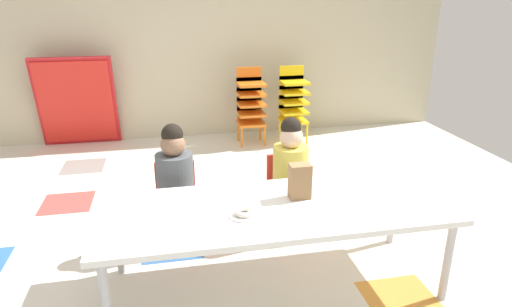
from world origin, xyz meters
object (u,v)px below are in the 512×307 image
at_px(folded_activity_table, 77,102).
at_px(kid_chair_yellow_stack, 293,100).
at_px(seated_child_middle_seat, 290,166).
at_px(paper_bag_brown, 300,181).
at_px(paper_plate_near_edge, 244,215).
at_px(seated_child_near_camera, 175,175).
at_px(kid_chair_orange_stack, 251,102).
at_px(donut_powdered_on_plate, 244,212).
at_px(craft_table, 276,212).

bearing_deg(folded_activity_table, kid_chair_yellow_stack, -6.66).
xyz_separation_m(seated_child_middle_seat, paper_bag_brown, (-0.09, -0.53, 0.11)).
relative_size(paper_bag_brown, paper_plate_near_edge, 1.22).
height_order(folded_activity_table, paper_plate_near_edge, folded_activity_table).
bearing_deg(paper_plate_near_edge, seated_child_near_camera, 117.68).
distance_m(kid_chair_orange_stack, kid_chair_yellow_stack, 0.53).
distance_m(seated_child_near_camera, paper_plate_near_edge, 0.80).
bearing_deg(paper_bag_brown, folded_activity_table, 120.82).
relative_size(folded_activity_table, donut_powdered_on_plate, 9.79).
xyz_separation_m(craft_table, seated_child_near_camera, (-0.58, 0.62, 0.04)).
bearing_deg(seated_child_middle_seat, kid_chair_yellow_stack, 73.52).
height_order(seated_child_near_camera, paper_plate_near_edge, seated_child_near_camera).
xyz_separation_m(seated_child_near_camera, folded_activity_table, (-1.07, 2.52, -0.02)).
height_order(seated_child_middle_seat, paper_bag_brown, seated_child_middle_seat).
height_order(kid_chair_orange_stack, donut_powdered_on_plate, kid_chair_orange_stack).
bearing_deg(folded_activity_table, donut_powdered_on_plate, -65.88).
height_order(seated_child_near_camera, kid_chair_yellow_stack, seated_child_near_camera).
relative_size(craft_table, donut_powdered_on_plate, 18.88).
bearing_deg(seated_child_near_camera, kid_chair_orange_stack, 66.54).
height_order(folded_activity_table, paper_bag_brown, folded_activity_table).
distance_m(seated_child_near_camera, paper_bag_brown, 0.93).
bearing_deg(seated_child_near_camera, kid_chair_yellow_stack, 56.03).
bearing_deg(donut_powdered_on_plate, seated_child_near_camera, 117.68).
relative_size(paper_plate_near_edge, donut_powdered_on_plate, 1.62).
bearing_deg(kid_chair_yellow_stack, craft_table, -107.91).
xyz_separation_m(folded_activity_table, donut_powdered_on_plate, (1.44, -3.22, 0.04)).
height_order(kid_chair_yellow_stack, donut_powdered_on_plate, kid_chair_yellow_stack).
bearing_deg(kid_chair_orange_stack, craft_table, -97.74).
height_order(craft_table, paper_plate_near_edge, paper_plate_near_edge).
bearing_deg(folded_activity_table, paper_bag_brown, -59.18).
relative_size(craft_table, paper_plate_near_edge, 11.64).
bearing_deg(seated_child_near_camera, donut_powdered_on_plate, -62.32).
distance_m(craft_table, kid_chair_orange_stack, 2.87).
relative_size(kid_chair_orange_stack, folded_activity_table, 0.85).
xyz_separation_m(craft_table, kid_chair_yellow_stack, (0.92, 2.84, -0.00)).
xyz_separation_m(craft_table, paper_plate_near_edge, (-0.21, -0.08, 0.04)).
bearing_deg(paper_plate_near_edge, donut_powdered_on_plate, 0.00).
height_order(craft_table, paper_bag_brown, paper_bag_brown).
bearing_deg(paper_bag_brown, donut_powdered_on_plate, -155.84).
xyz_separation_m(seated_child_near_camera, paper_bag_brown, (0.75, -0.53, 0.11)).
height_order(seated_child_near_camera, paper_bag_brown, seated_child_near_camera).
xyz_separation_m(folded_activity_table, paper_bag_brown, (1.82, -3.05, 0.13)).
distance_m(folded_activity_table, paper_bag_brown, 3.56).
distance_m(paper_bag_brown, donut_powdered_on_plate, 0.42).
xyz_separation_m(seated_child_near_camera, paper_plate_near_edge, (0.37, -0.70, 0.01)).
height_order(craft_table, seated_child_near_camera, seated_child_near_camera).
xyz_separation_m(folded_activity_table, paper_plate_near_edge, (1.44, -3.22, 0.02)).
bearing_deg(kid_chair_orange_stack, folded_activity_table, 171.63).
distance_m(kid_chair_orange_stack, paper_plate_near_edge, 2.98).
relative_size(seated_child_near_camera, kid_chair_orange_stack, 1.00).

